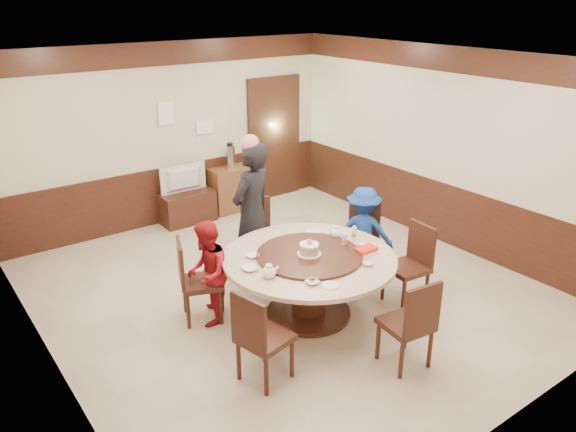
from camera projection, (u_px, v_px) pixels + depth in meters
room at (286, 209)px, 6.64m from camera, size 6.00×6.04×2.84m
banquet_table at (309, 274)px, 6.28m from camera, size 1.93×1.93×0.78m
chair_0 at (359, 252)px, 7.35m from camera, size 0.61×0.61×0.97m
chair_1 at (263, 250)px, 7.39m from camera, size 0.49×0.49×0.97m
chair_2 at (200, 294)px, 6.31m from camera, size 0.57×0.57×0.97m
chair_3 at (264, 352)px, 5.30m from camera, size 0.53×0.53×0.97m
chair_4 at (406, 338)px, 5.51m from camera, size 0.49×0.50×0.97m
chair_5 at (407, 279)px, 6.65m from camera, size 0.49×0.48×0.97m
person_standing at (252, 213)px, 6.99m from camera, size 0.77×0.63×1.81m
person_red at (207, 273)px, 6.15m from camera, size 0.70×0.73×1.19m
person_blue at (363, 233)px, 7.17m from camera, size 0.87×0.88×1.21m
birthday_cake at (309, 249)px, 6.15m from camera, size 0.27×0.27×0.19m
teapot_left at (269, 272)px, 5.72m from camera, size 0.17×0.15×0.13m
teapot_right at (336, 233)px, 6.65m from camera, size 0.17×0.15×0.13m
bowl_0 at (252, 256)px, 6.17m from camera, size 0.14×0.14×0.03m
bowl_1 at (368, 264)px, 5.99m from camera, size 0.12×0.12×0.04m
bowl_2 at (312, 282)px, 5.61m from camera, size 0.13×0.13×0.03m
bowl_3 at (363, 245)px, 6.43m from camera, size 0.13×0.13×0.04m
bowl_4 at (250, 269)px, 5.88m from camera, size 0.16×0.16×0.04m
saucer_near at (330, 285)px, 5.58m from camera, size 0.18×0.18×0.01m
saucer_far at (313, 232)px, 6.82m from camera, size 0.18×0.18×0.01m
shrimp_platter at (366, 250)px, 6.28m from camera, size 0.30×0.20×0.06m
bottle_0 at (345, 240)px, 6.41m from camera, size 0.06×0.06×0.16m
bottle_1 at (354, 234)px, 6.58m from camera, size 0.06×0.06×0.16m
tv_stand at (187, 207)px, 9.01m from camera, size 0.85×0.45×0.50m
television at (185, 179)px, 8.84m from camera, size 0.77×0.10×0.44m
side_cabinet at (233, 189)px, 9.48m from camera, size 0.80×0.40×0.75m
thermos at (230, 157)px, 9.25m from camera, size 0.15×0.15×0.38m
notice_left at (166, 113)px, 8.53m from camera, size 0.25×0.00×0.35m
notice_right at (205, 127)px, 9.00m from camera, size 0.30×0.00×0.22m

